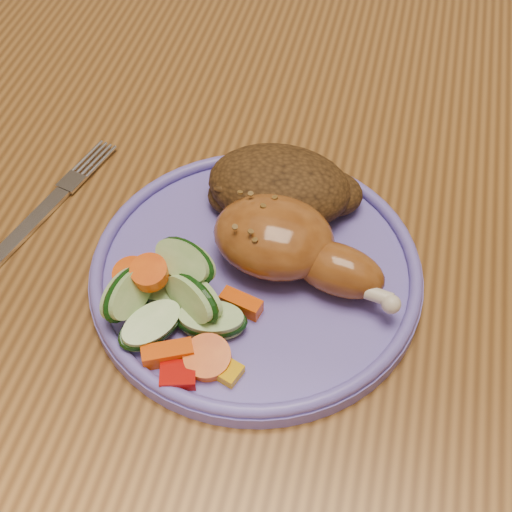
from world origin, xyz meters
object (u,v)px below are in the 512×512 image
chair_far (382,34)px  fork (39,216)px  dining_table (328,238)px  plate (256,273)px

chair_far → fork: chair_far is taller
dining_table → chair_far: 0.65m
plate → dining_table: bearing=71.5°
dining_table → plate: size_ratio=5.53×
plate → fork: bearing=174.1°
plate → chair_far: bearing=86.8°
dining_table → chair_far: size_ratio=1.54×
chair_far → plate: chair_far is taller
dining_table → fork: 0.27m
chair_far → plate: (-0.04, -0.75, 0.26)m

